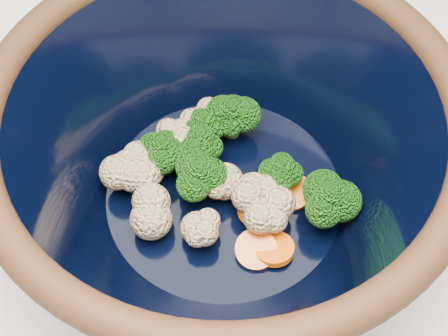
{
  "coord_description": "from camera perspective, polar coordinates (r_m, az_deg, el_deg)",
  "views": [
    {
      "loc": [
        0.04,
        -0.23,
        1.38
      ],
      "look_at": [
        -0.0,
        0.04,
        0.97
      ],
      "focal_mm": 50.0,
      "sensor_mm": 36.0,
      "label": 1
    }
  ],
  "objects": [
    {
      "name": "mixing_bowl",
      "position": [
        0.48,
        0.0,
        1.02
      ],
      "size": [
        0.4,
        0.4,
        0.16
      ],
      "rotation": [
        0.0,
        0.0,
        -0.18
      ],
      "color": "black",
      "rests_on": "counter"
    },
    {
      "name": "vegetable_pile",
      "position": [
        0.51,
        -0.73,
        0.12
      ],
      "size": [
        0.2,
        0.15,
        0.05
      ],
      "color": "#608442",
      "rests_on": "mixing_bowl"
    }
  ]
}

